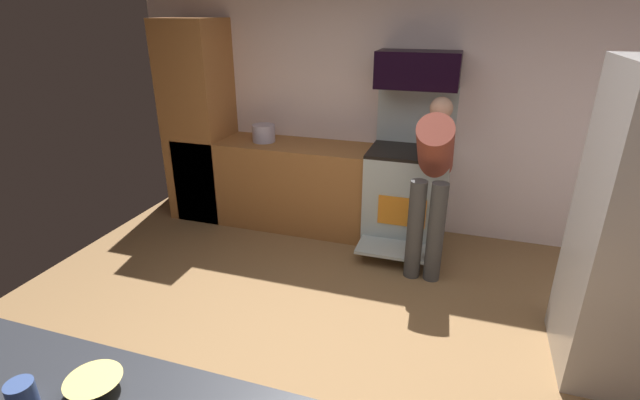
% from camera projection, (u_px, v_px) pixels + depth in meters
% --- Properties ---
extents(ground_plane, '(5.20, 4.80, 0.02)m').
position_uv_depth(ground_plane, '(304.00, 362.00, 3.05)').
color(ground_plane, olive).
extents(wall_back, '(5.20, 0.12, 2.60)m').
position_uv_depth(wall_back, '(381.00, 103.00, 4.60)').
color(wall_back, silver).
rests_on(wall_back, ground).
extents(lower_cabinet_run, '(2.40, 0.60, 0.90)m').
position_uv_depth(lower_cabinet_run, '(287.00, 184.00, 4.87)').
color(lower_cabinet_run, '#A26735').
rests_on(lower_cabinet_run, ground).
extents(cabinet_column, '(0.60, 0.60, 2.10)m').
position_uv_depth(cabinet_column, '(200.00, 122.00, 4.93)').
color(cabinet_column, '#A26735').
rests_on(cabinet_column, ground).
extents(oven_range, '(0.76, 0.98, 1.51)m').
position_uv_depth(oven_range, '(407.00, 193.00, 4.47)').
color(oven_range, '#B2C2C3').
rests_on(oven_range, ground).
extents(microwave, '(0.74, 0.38, 0.33)m').
position_uv_depth(microwave, '(418.00, 70.00, 4.11)').
color(microwave, black).
rests_on(microwave, oven_range).
extents(person_cook, '(0.31, 0.73, 1.48)m').
position_uv_depth(person_cook, '(432.00, 174.00, 3.83)').
color(person_cook, '#444444').
rests_on(person_cook, ground).
extents(mixing_bowl_small, '(0.20, 0.20, 0.06)m').
position_uv_depth(mixing_bowl_small, '(95.00, 385.00, 1.63)').
color(mixing_bowl_small, '#EFD56E').
rests_on(mixing_bowl_small, counter_island).
extents(mug_coffee, '(0.09, 0.09, 0.10)m').
position_uv_depth(mug_coffee, '(22.00, 395.00, 1.56)').
color(mug_coffee, '#374D86').
rests_on(mug_coffee, counter_island).
extents(stock_pot, '(0.24, 0.24, 0.18)m').
position_uv_depth(stock_pot, '(264.00, 133.00, 4.73)').
color(stock_pot, '#B5B0C8').
rests_on(stock_pot, lower_cabinet_run).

